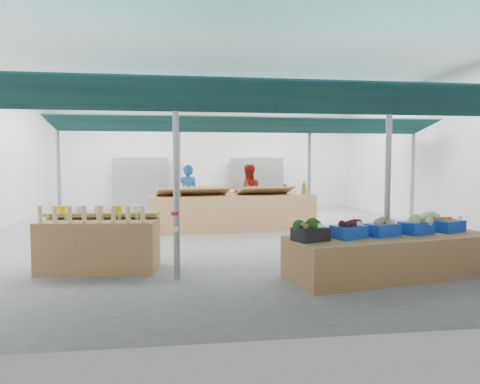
{
  "coord_description": "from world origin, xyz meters",
  "views": [
    {
      "loc": [
        -0.89,
        -10.75,
        1.85
      ],
      "look_at": [
        0.33,
        -1.6,
        1.21
      ],
      "focal_mm": 32.0,
      "sensor_mm": 36.0,
      "label": 1
    }
  ],
  "objects_px": {
    "veg_counter": "(391,256)",
    "vendor_left": "(187,195)",
    "vendor_right": "(248,194)",
    "fruit_counter": "(232,213)",
    "bottle_shelf": "(100,243)"
  },
  "relations": [
    {
      "from": "veg_counter",
      "to": "vendor_left",
      "type": "relative_size",
      "value": 1.92
    },
    {
      "from": "vendor_left",
      "to": "vendor_right",
      "type": "height_order",
      "value": "same"
    },
    {
      "from": "veg_counter",
      "to": "vendor_left",
      "type": "distance_m",
      "value": 6.94
    },
    {
      "from": "veg_counter",
      "to": "vendor_left",
      "type": "bearing_deg",
      "value": 106.9
    },
    {
      "from": "veg_counter",
      "to": "fruit_counter",
      "type": "bearing_deg",
      "value": 101.08
    },
    {
      "from": "veg_counter",
      "to": "fruit_counter",
      "type": "xyz_separation_m",
      "value": [
        -2.03,
        5.02,
        0.15
      ]
    },
    {
      "from": "fruit_counter",
      "to": "vendor_right",
      "type": "distance_m",
      "value": 1.32
    },
    {
      "from": "veg_counter",
      "to": "fruit_counter",
      "type": "height_order",
      "value": "fruit_counter"
    },
    {
      "from": "bottle_shelf",
      "to": "fruit_counter",
      "type": "xyz_separation_m",
      "value": [
        2.75,
        3.98,
        0.01
      ]
    },
    {
      "from": "vendor_right",
      "to": "fruit_counter",
      "type": "bearing_deg",
      "value": 56.63
    },
    {
      "from": "bottle_shelf",
      "to": "fruit_counter",
      "type": "relative_size",
      "value": 0.45
    },
    {
      "from": "bottle_shelf",
      "to": "vendor_left",
      "type": "xyz_separation_m",
      "value": [
        1.55,
        5.08,
        0.43
      ]
    },
    {
      "from": "bottle_shelf",
      "to": "vendor_right",
      "type": "height_order",
      "value": "vendor_right"
    },
    {
      "from": "vendor_right",
      "to": "veg_counter",
      "type": "bearing_deg",
      "value": 98.37
    },
    {
      "from": "veg_counter",
      "to": "bottle_shelf",
      "type": "bearing_deg",
      "value": 156.73
    }
  ]
}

